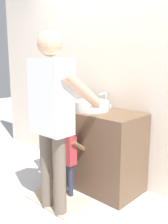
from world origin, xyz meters
TOP-DOWN VIEW (x-y plane):
  - ground_plane at (0.00, 0.00)m, footprint 14.00×14.00m
  - back_wall at (0.00, 0.62)m, footprint 4.40×0.08m
  - vanity_cabinet at (0.00, 0.30)m, footprint 1.17×0.54m
  - sink_basin at (0.00, 0.28)m, footprint 0.39×0.39m
  - faucet at (0.00, 0.51)m, footprint 0.18×0.14m
  - toothbrush_cup at (-0.34, 0.34)m, footprint 0.07×0.07m
  - bath_mat at (0.00, -0.25)m, footprint 0.64×0.40m
  - child_toddler at (0.00, -0.10)m, footprint 0.25×0.25m
  - adult_parent at (0.10, -0.38)m, footprint 0.53×0.56m

SIDE VIEW (x-z plane):
  - ground_plane at x=0.00m, z-range 0.00..0.00m
  - bath_mat at x=0.00m, z-range 0.00..0.02m
  - vanity_cabinet at x=0.00m, z-range 0.00..0.90m
  - child_toddler at x=0.00m, z-range 0.08..0.90m
  - toothbrush_cup at x=-0.34m, z-range 0.85..1.05m
  - sink_basin at x=0.00m, z-range 0.90..1.01m
  - faucet at x=0.00m, z-range 0.89..1.07m
  - adult_parent at x=0.10m, z-range 0.17..1.89m
  - back_wall at x=0.00m, z-range 0.00..2.70m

